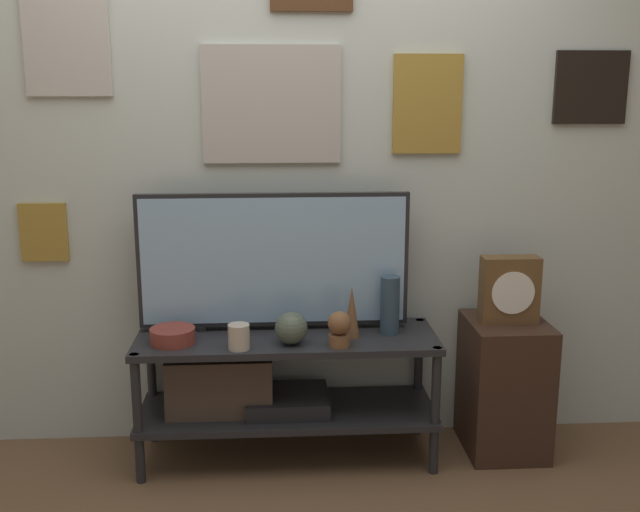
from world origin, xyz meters
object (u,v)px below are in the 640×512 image
object	(u,v)px
vase_slim_bronze	(352,312)
candle_jar	(239,337)
television	(274,260)
decorative_bust	(339,328)
mantel_clock	(509,290)
vase_wide_bowl	(173,336)
vase_tall_ceramic	(390,305)
vase_round_glass	(291,328)

from	to	relation	value
vase_slim_bronze	candle_jar	xyz separation A→B (m)	(-0.48, -0.12, -0.06)
television	vase_slim_bronze	distance (m)	0.41
decorative_bust	mantel_clock	size ratio (longest dim) A/B	0.51
candle_jar	mantel_clock	size ratio (longest dim) A/B	0.36
decorative_bust	vase_wide_bowl	bearing A→B (deg)	173.03
vase_slim_bronze	candle_jar	size ratio (longest dim) A/B	2.14
vase_tall_ceramic	decorative_bust	distance (m)	0.28
vase_tall_ceramic	vase_round_glass	distance (m)	0.45
vase_wide_bowl	candle_jar	size ratio (longest dim) A/B	1.80
television	vase_wide_bowl	distance (m)	0.54
vase_tall_ceramic	vase_slim_bronze	world-z (taller)	vase_tall_ceramic
television	decorative_bust	distance (m)	0.43
decorative_bust	mantel_clock	world-z (taller)	mantel_clock
decorative_bust	vase_tall_ceramic	bearing A→B (deg)	33.58
vase_round_glass	mantel_clock	xyz separation A→B (m)	(0.96, 0.11, 0.12)
candle_jar	decorative_bust	bearing A→B (deg)	0.73
vase_round_glass	mantel_clock	bearing A→B (deg)	6.63
vase_round_glass	vase_tall_ceramic	bearing A→B (deg)	14.28
television	vase_wide_bowl	xyz separation A→B (m)	(-0.43, -0.16, -0.28)
vase_slim_bronze	mantel_clock	size ratio (longest dim) A/B	0.77
vase_slim_bronze	vase_wide_bowl	bearing A→B (deg)	-177.44
decorative_bust	mantel_clock	distance (m)	0.78
vase_slim_bronze	decorative_bust	distance (m)	0.14
television	decorative_bust	bearing A→B (deg)	-42.46
vase_round_glass	decorative_bust	distance (m)	0.20
television	mantel_clock	bearing A→B (deg)	-4.89
vase_tall_ceramic	vase_slim_bronze	size ratio (longest dim) A/B	1.13
vase_slim_bronze	decorative_bust	xyz separation A→B (m)	(-0.06, -0.12, -0.03)
vase_wide_bowl	vase_tall_ceramic	size ratio (longest dim) A/B	0.74
television	vase_slim_bronze	xyz separation A→B (m)	(0.33, -0.13, -0.20)
television	decorative_bust	world-z (taller)	television
vase_slim_bronze	candle_jar	world-z (taller)	vase_slim_bronze
vase_slim_bronze	mantel_clock	world-z (taller)	mantel_clock
mantel_clock	candle_jar	bearing A→B (deg)	-172.15
vase_round_glass	candle_jar	bearing A→B (deg)	-166.85
vase_wide_bowl	vase_tall_ceramic	world-z (taller)	vase_tall_ceramic
mantel_clock	decorative_bust	bearing A→B (deg)	-168.36
television	vase_slim_bronze	world-z (taller)	television
vase_tall_ceramic	mantel_clock	world-z (taller)	mantel_clock
vase_round_glass	vase_slim_bronze	bearing A→B (deg)	15.75
vase_round_glass	candle_jar	xyz separation A→B (m)	(-0.22, -0.05, -0.02)
television	mantel_clock	xyz separation A→B (m)	(1.03, -0.09, -0.13)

